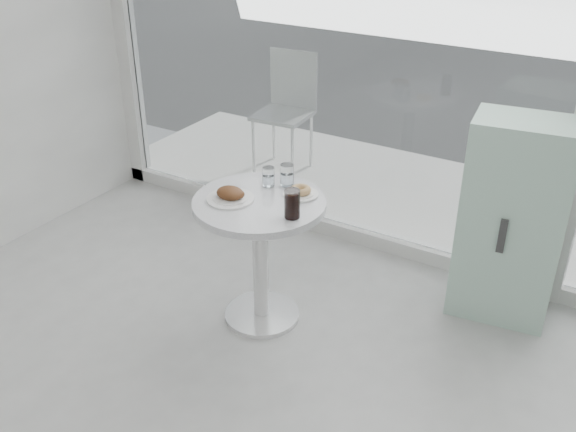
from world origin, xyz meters
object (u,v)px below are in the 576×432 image
Objects in this scene: patio_chair at (287,104)px; cola_glass at (292,204)px; mint_cabinet at (511,221)px; water_tumbler_b at (287,176)px; plate_donut at (301,192)px; main_table at (260,236)px; plate_fritter at (231,195)px; water_tumbler_a at (268,178)px.

patio_chair is 2.28m from cola_glass.
mint_cabinet is 7.77× the size of cola_glass.
patio_chair is at bearing 121.14° from water_tumbler_b.
main_table is at bearing -134.31° from plate_donut.
plate_fritter is at bearing -140.61° from plate_donut.
main_table is 0.29m from plate_fritter.
cola_glass is at bearing -143.86° from mint_cabinet.
cola_glass reaches higher than water_tumbler_a.
patio_chair reaches higher than plate_donut.
water_tumbler_b reaches higher than water_tumbler_a.
cola_glass is at bearing -62.41° from patio_chair.
mint_cabinet is 4.65× the size of plate_fritter.
plate_donut is (1.10, -1.69, 0.18)m from patio_chair.
water_tumbler_a is (-0.21, 0.01, 0.03)m from plate_donut.
water_tumbler_b is at bearing 125.27° from cola_glass.
plate_fritter is at bearing -71.30° from patio_chair.
mint_cabinet is 1.57m from plate_fritter.
water_tumbler_b is 0.38m from cola_glass.
main_table is at bearing -153.12° from mint_cabinet.
plate_donut is at bearing 39.39° from plate_fritter.
plate_donut is 1.27× the size of cola_glass.
plate_donut is at bearing 110.49° from cola_glass.
mint_cabinet is at bearing 26.47° from water_tumbler_b.
plate_donut is at bearing -60.99° from patio_chair.
patio_chair is 2.10m from plate_fritter.
water_tumbler_b reaches higher than plate_fritter.
cola_glass is at bearing -16.66° from main_table.
water_tumbler_a is 0.10m from water_tumbler_b.
water_tumbler_a is (0.08, 0.25, 0.02)m from plate_fritter.
patio_chair is 5.05× the size of plate_donut.
mint_cabinet reaches higher than plate_donut.
main_table is 0.33m from plate_donut.
mint_cabinet is 9.53× the size of water_tumbler_b.
patio_chair is 1.91m from water_tumbler_a.
patio_chair is 2.02m from plate_donut.
cola_glass is (0.38, 0.00, 0.05)m from plate_fritter.
main_table is 2.08m from patio_chair.
plate_donut is 0.26m from cola_glass.
plate_fritter reaches higher than plate_donut.
mint_cabinet is 1.21× the size of patio_chair.
main_table is 0.39m from cola_glass.
water_tumbler_a is 0.88× the size of water_tumbler_b.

